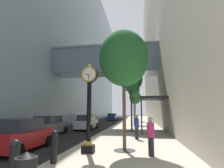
{
  "coord_description": "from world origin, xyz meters",
  "views": [
    {
      "loc": [
        3.74,
        -2.0,
        2.15
      ],
      "look_at": [
        0.94,
        16.17,
        4.97
      ],
      "focal_mm": 28.23,
      "sensor_mm": 36.0,
      "label": 1
    }
  ],
  "objects_px": {
    "car_red_near": "(21,135)",
    "car_grey_mid": "(49,126)",
    "street_tree_mid_near": "(131,79)",
    "pedestrian_by_clock": "(151,135)",
    "street_tree_near": "(124,59)",
    "bollard_nearest": "(14,162)",
    "street_tree_far": "(135,98)",
    "bollard_second": "(54,146)",
    "street_clock": "(89,102)",
    "car_blue_far": "(113,117)",
    "car_silver_trailing": "(87,122)",
    "pedestrian_walking": "(137,126)",
    "street_tree_mid_far": "(134,91)"
  },
  "relations": [
    {
      "from": "car_grey_mid",
      "to": "car_blue_far",
      "type": "relative_size",
      "value": 0.91
    },
    {
      "from": "bollard_nearest",
      "to": "street_tree_mid_far",
      "type": "xyz_separation_m",
      "value": [
        2.56,
        22.61,
        4.44
      ]
    },
    {
      "from": "street_tree_mid_far",
      "to": "street_clock",
      "type": "bearing_deg",
      "value": -95.34
    },
    {
      "from": "street_tree_near",
      "to": "car_red_near",
      "type": "xyz_separation_m",
      "value": [
        -5.69,
        -0.3,
        -4.18
      ]
    },
    {
      "from": "bollard_second",
      "to": "street_tree_mid_near",
      "type": "bearing_deg",
      "value": 77.43
    },
    {
      "from": "street_clock",
      "to": "car_blue_far",
      "type": "bearing_deg",
      "value": 96.42
    },
    {
      "from": "bollard_nearest",
      "to": "pedestrian_by_clock",
      "type": "height_order",
      "value": "pedestrian_by_clock"
    },
    {
      "from": "street_tree_mid_near",
      "to": "pedestrian_by_clock",
      "type": "height_order",
      "value": "street_tree_mid_near"
    },
    {
      "from": "car_red_near",
      "to": "car_blue_far",
      "type": "bearing_deg",
      "value": 89.14
    },
    {
      "from": "bollard_nearest",
      "to": "car_blue_far",
      "type": "xyz_separation_m",
      "value": [
        -2.67,
        35.31,
        0.01
      ]
    },
    {
      "from": "street_tree_far",
      "to": "car_silver_trailing",
      "type": "relative_size",
      "value": 1.33
    },
    {
      "from": "bollard_nearest",
      "to": "street_tree_mid_near",
      "type": "relative_size",
      "value": 0.18
    },
    {
      "from": "street_clock",
      "to": "car_silver_trailing",
      "type": "relative_size",
      "value": 0.98
    },
    {
      "from": "bollard_nearest",
      "to": "car_silver_trailing",
      "type": "distance_m",
      "value": 16.06
    },
    {
      "from": "bollard_nearest",
      "to": "street_tree_near",
      "type": "distance_m",
      "value": 6.94
    },
    {
      "from": "pedestrian_walking",
      "to": "car_red_near",
      "type": "height_order",
      "value": "pedestrian_walking"
    },
    {
      "from": "street_tree_far",
      "to": "street_tree_mid_far",
      "type": "bearing_deg",
      "value": -90.0
    },
    {
      "from": "pedestrian_walking",
      "to": "car_grey_mid",
      "type": "relative_size",
      "value": 0.41
    },
    {
      "from": "street_tree_far",
      "to": "car_blue_far",
      "type": "xyz_separation_m",
      "value": [
        -5.23,
        3.83,
        -4.03
      ]
    },
    {
      "from": "street_tree_near",
      "to": "car_red_near",
      "type": "relative_size",
      "value": 1.61
    },
    {
      "from": "bollard_nearest",
      "to": "street_clock",
      "type": "bearing_deg",
      "value": 78.71
    },
    {
      "from": "bollard_second",
      "to": "street_tree_far",
      "type": "distance_m",
      "value": 29.6
    },
    {
      "from": "car_red_near",
      "to": "car_grey_mid",
      "type": "relative_size",
      "value": 0.94
    },
    {
      "from": "street_clock",
      "to": "bollard_second",
      "type": "bearing_deg",
      "value": -113.69
    },
    {
      "from": "street_tree_mid_far",
      "to": "car_silver_trailing",
      "type": "height_order",
      "value": "street_tree_mid_far"
    },
    {
      "from": "street_tree_near",
      "to": "street_tree_far",
      "type": "relative_size",
      "value": 1.07
    },
    {
      "from": "pedestrian_by_clock",
      "to": "car_grey_mid",
      "type": "relative_size",
      "value": 0.41
    },
    {
      "from": "bollard_nearest",
      "to": "car_red_near",
      "type": "bearing_deg",
      "value": 124.38
    },
    {
      "from": "car_grey_mid",
      "to": "car_silver_trailing",
      "type": "bearing_deg",
      "value": 67.56
    },
    {
      "from": "car_grey_mid",
      "to": "street_tree_near",
      "type": "bearing_deg",
      "value": -38.93
    },
    {
      "from": "street_tree_mid_far",
      "to": "car_silver_trailing",
      "type": "relative_size",
      "value": 1.37
    },
    {
      "from": "pedestrian_walking",
      "to": "pedestrian_by_clock",
      "type": "height_order",
      "value": "pedestrian_walking"
    },
    {
      "from": "pedestrian_walking",
      "to": "pedestrian_by_clock",
      "type": "xyz_separation_m",
      "value": [
        0.71,
        -4.77,
        -0.01
      ]
    },
    {
      "from": "bollard_nearest",
      "to": "pedestrian_walking",
      "type": "height_order",
      "value": "pedestrian_walking"
    },
    {
      "from": "bollard_nearest",
      "to": "street_tree_mid_far",
      "type": "bearing_deg",
      "value": 83.55
    },
    {
      "from": "street_tree_mid_near",
      "to": "car_blue_far",
      "type": "height_order",
      "value": "street_tree_mid_near"
    },
    {
      "from": "car_red_near",
      "to": "car_silver_trailing",
      "type": "distance_m",
      "value": 11.25
    },
    {
      "from": "car_red_near",
      "to": "car_blue_far",
      "type": "height_order",
      "value": "car_red_near"
    },
    {
      "from": "street_tree_near",
      "to": "bollard_second",
      "type": "bearing_deg",
      "value": -134.54
    },
    {
      "from": "street_tree_mid_far",
      "to": "pedestrian_walking",
      "type": "relative_size",
      "value": 3.53
    },
    {
      "from": "pedestrian_walking",
      "to": "car_silver_trailing",
      "type": "xyz_separation_m",
      "value": [
        -5.9,
        7.13,
        -0.24
      ]
    },
    {
      "from": "street_clock",
      "to": "car_blue_far",
      "type": "relative_size",
      "value": 0.95
    },
    {
      "from": "pedestrian_walking",
      "to": "car_blue_far",
      "type": "bearing_deg",
      "value": 102.28
    },
    {
      "from": "street_tree_mid_near",
      "to": "car_red_near",
      "type": "distance_m",
      "value": 11.73
    },
    {
      "from": "street_tree_mid_near",
      "to": "pedestrian_by_clock",
      "type": "bearing_deg",
      "value": -82.56
    },
    {
      "from": "pedestrian_walking",
      "to": "car_grey_mid",
      "type": "height_order",
      "value": "pedestrian_walking"
    },
    {
      "from": "bollard_second",
      "to": "car_grey_mid",
      "type": "height_order",
      "value": "car_grey_mid"
    },
    {
      "from": "pedestrian_by_clock",
      "to": "car_grey_mid",
      "type": "xyz_separation_m",
      "value": [
        -8.67,
        6.92,
        -0.24
      ]
    },
    {
      "from": "car_grey_mid",
      "to": "street_clock",
      "type": "bearing_deg",
      "value": -49.67
    },
    {
      "from": "street_tree_mid_near",
      "to": "street_tree_mid_far",
      "type": "relative_size",
      "value": 1.09
    }
  ]
}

